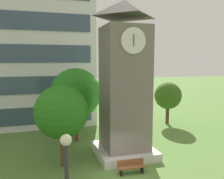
{
  "coord_description": "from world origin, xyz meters",
  "views": [
    {
      "loc": [
        -4.72,
        -12.9,
        7.28
      ],
      "look_at": [
        0.68,
        4.6,
        5.03
      ],
      "focal_mm": 37.54,
      "sensor_mm": 36.0,
      "label": 1
    }
  ],
  "objects_px": {
    "clock_tower": "(125,88)",
    "tree_near_tower": "(168,96)",
    "tree_streetside": "(61,112)",
    "park_bench": "(131,166)",
    "tree_by_building": "(76,93)"
  },
  "relations": [
    {
      "from": "clock_tower",
      "to": "tree_streetside",
      "type": "bearing_deg",
      "value": -171.62
    },
    {
      "from": "clock_tower",
      "to": "tree_streetside",
      "type": "xyz_separation_m",
      "value": [
        -4.78,
        -0.7,
        -1.42
      ]
    },
    {
      "from": "clock_tower",
      "to": "park_bench",
      "type": "bearing_deg",
      "value": -101.61
    },
    {
      "from": "tree_streetside",
      "to": "clock_tower",
      "type": "bearing_deg",
      "value": 8.38
    },
    {
      "from": "tree_by_building",
      "to": "tree_near_tower",
      "type": "xyz_separation_m",
      "value": [
        10.95,
        2.77,
        -1.11
      ]
    },
    {
      "from": "tree_streetside",
      "to": "tree_near_tower",
      "type": "xyz_separation_m",
      "value": [
        12.65,
        7.67,
        -0.56
      ]
    },
    {
      "from": "tree_by_building",
      "to": "tree_near_tower",
      "type": "distance_m",
      "value": 11.35
    },
    {
      "from": "clock_tower",
      "to": "tree_near_tower",
      "type": "bearing_deg",
      "value": 41.49
    },
    {
      "from": "tree_streetside",
      "to": "park_bench",
      "type": "bearing_deg",
      "value": -29.39
    },
    {
      "from": "park_bench",
      "to": "tree_by_building",
      "type": "relative_size",
      "value": 0.27
    },
    {
      "from": "tree_by_building",
      "to": "tree_near_tower",
      "type": "relative_size",
      "value": 1.37
    },
    {
      "from": "tree_streetside",
      "to": "tree_near_tower",
      "type": "height_order",
      "value": "tree_streetside"
    },
    {
      "from": "clock_tower",
      "to": "park_bench",
      "type": "distance_m",
      "value": 5.73
    },
    {
      "from": "clock_tower",
      "to": "tree_by_building",
      "type": "distance_m",
      "value": 5.28
    },
    {
      "from": "tree_near_tower",
      "to": "tree_streetside",
      "type": "bearing_deg",
      "value": -148.79
    }
  ]
}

